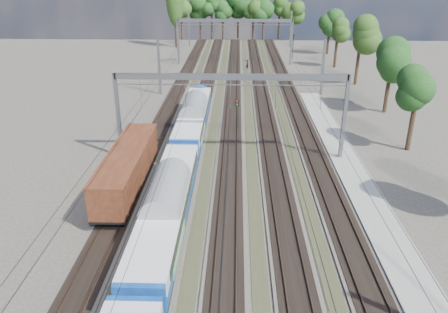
{
  "coord_description": "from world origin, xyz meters",
  "views": [
    {
      "loc": [
        0.62,
        -12.23,
        18.67
      ],
      "look_at": [
        -0.48,
        23.98,
        2.8
      ],
      "focal_mm": 35.0,
      "sensor_mm": 36.0,
      "label": 1
    }
  ],
  "objects_px": {
    "worker": "(247,65)",
    "signal_far": "(293,43)",
    "signal_near": "(237,118)",
    "freight_boxcar": "(128,167)",
    "emu_train": "(166,204)"
  },
  "relations": [
    {
      "from": "worker",
      "to": "emu_train",
      "type": "bearing_deg",
      "value": 165.44
    },
    {
      "from": "worker",
      "to": "signal_near",
      "type": "xyz_separation_m",
      "value": [
        -1.96,
        -40.27,
        2.55
      ]
    },
    {
      "from": "freight_boxcar",
      "to": "signal_far",
      "type": "height_order",
      "value": "signal_far"
    },
    {
      "from": "freight_boxcar",
      "to": "worker",
      "type": "xyz_separation_m",
      "value": [
        11.61,
        50.69,
        -1.32
      ]
    },
    {
      "from": "freight_boxcar",
      "to": "emu_train",
      "type": "bearing_deg",
      "value": -56.76
    },
    {
      "from": "emu_train",
      "to": "signal_far",
      "type": "distance_m",
      "value": 70.24
    },
    {
      "from": "worker",
      "to": "signal_near",
      "type": "distance_m",
      "value": 40.4
    },
    {
      "from": "worker",
      "to": "signal_near",
      "type": "height_order",
      "value": "signal_near"
    },
    {
      "from": "freight_boxcar",
      "to": "signal_near",
      "type": "bearing_deg",
      "value": 47.21
    },
    {
      "from": "emu_train",
      "to": "freight_boxcar",
      "type": "distance_m",
      "value": 8.22
    },
    {
      "from": "signal_near",
      "to": "signal_far",
      "type": "distance_m",
      "value": 52.22
    },
    {
      "from": "emu_train",
      "to": "worker",
      "type": "xyz_separation_m",
      "value": [
        7.1,
        57.56,
        -1.63
      ]
    },
    {
      "from": "worker",
      "to": "signal_far",
      "type": "relative_size",
      "value": 0.35
    },
    {
      "from": "emu_train",
      "to": "freight_boxcar",
      "type": "relative_size",
      "value": 4.4
    },
    {
      "from": "freight_boxcar",
      "to": "signal_far",
      "type": "relative_size",
      "value": 2.69
    }
  ]
}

